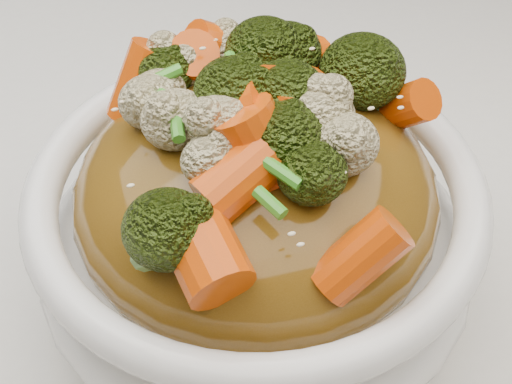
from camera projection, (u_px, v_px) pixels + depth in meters
name	position (u px, v px, depth m)	size (l,w,h in m)	color
tablecloth	(199.00, 263.00, 0.46)	(1.20, 0.80, 0.04)	silver
bowl	(256.00, 238.00, 0.39)	(0.22, 0.22, 0.08)	white
sauce_base	(256.00, 197.00, 0.37)	(0.17, 0.17, 0.09)	brown
carrots	(256.00, 91.00, 0.32)	(0.17, 0.17, 0.05)	#D54806
broccoli	(256.00, 93.00, 0.32)	(0.17, 0.17, 0.04)	black
cauliflower	(256.00, 96.00, 0.33)	(0.17, 0.17, 0.04)	#CBBE8A
scallions	(256.00, 89.00, 0.32)	(0.13, 0.13, 0.02)	#37871F
sesame_seeds	(256.00, 89.00, 0.32)	(0.15, 0.15, 0.01)	beige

